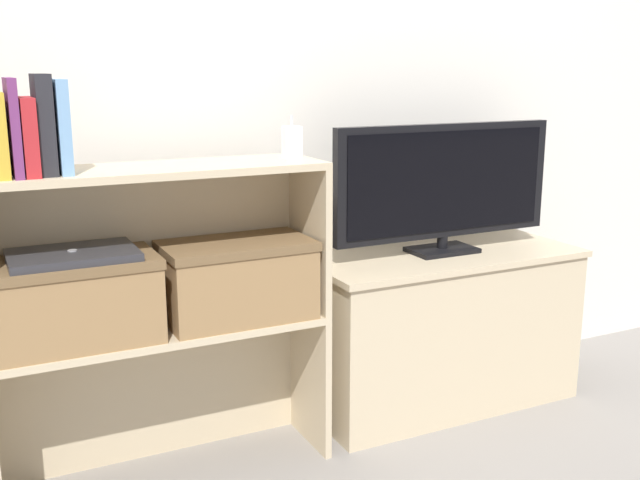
{
  "coord_description": "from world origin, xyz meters",
  "views": [
    {
      "loc": [
        -0.95,
        -1.79,
        1.13
      ],
      "look_at": [
        0.0,
        0.14,
        0.63
      ],
      "focal_mm": 42.0,
      "sensor_mm": 36.0,
      "label": 1
    }
  ],
  "objects_px": {
    "book_crimson": "(28,137)",
    "book_charcoal": "(44,125)",
    "baby_monitor": "(292,142)",
    "book_skyblue": "(61,127)",
    "storage_basket_left": "(76,297)",
    "tv_stand": "(439,327)",
    "book_plum": "(13,128)",
    "storage_basket_right": "(237,276)",
    "tv": "(445,184)",
    "laptop": "(73,255)"
  },
  "relations": [
    {
      "from": "book_crimson",
      "to": "book_charcoal",
      "type": "xyz_separation_m",
      "value": [
        0.04,
        0.0,
        0.03
      ]
    },
    {
      "from": "book_crimson",
      "to": "baby_monitor",
      "type": "bearing_deg",
      "value": 2.54
    },
    {
      "from": "book_skyblue",
      "to": "storage_basket_left",
      "type": "distance_m",
      "value": 0.43
    },
    {
      "from": "tv_stand",
      "to": "book_plum",
      "type": "distance_m",
      "value": 1.49
    },
    {
      "from": "storage_basket_right",
      "to": "storage_basket_left",
      "type": "bearing_deg",
      "value": 180.0
    },
    {
      "from": "storage_basket_left",
      "to": "storage_basket_right",
      "type": "bearing_deg",
      "value": 0.0
    },
    {
      "from": "book_crimson",
      "to": "storage_basket_right",
      "type": "relative_size",
      "value": 0.44
    },
    {
      "from": "book_crimson",
      "to": "book_charcoal",
      "type": "distance_m",
      "value": 0.05
    },
    {
      "from": "book_plum",
      "to": "book_charcoal",
      "type": "xyz_separation_m",
      "value": [
        0.07,
        0.0,
        0.0
      ]
    },
    {
      "from": "book_skyblue",
      "to": "storage_basket_left",
      "type": "bearing_deg",
      "value": 71.63
    },
    {
      "from": "tv_stand",
      "to": "storage_basket_right",
      "type": "height_order",
      "value": "storage_basket_right"
    },
    {
      "from": "book_plum",
      "to": "book_charcoal",
      "type": "height_order",
      "value": "book_charcoal"
    },
    {
      "from": "tv",
      "to": "laptop",
      "type": "height_order",
      "value": "tv"
    },
    {
      "from": "book_crimson",
      "to": "tv",
      "type": "bearing_deg",
      "value": 4.27
    },
    {
      "from": "book_plum",
      "to": "laptop",
      "type": "xyz_separation_m",
      "value": [
        0.11,
        0.02,
        -0.32
      ]
    },
    {
      "from": "tv",
      "to": "storage_basket_left",
      "type": "xyz_separation_m",
      "value": [
        -1.19,
        -0.08,
        -0.2
      ]
    },
    {
      "from": "book_plum",
      "to": "book_skyblue",
      "type": "height_order",
      "value": "book_plum"
    },
    {
      "from": "baby_monitor",
      "to": "book_skyblue",
      "type": "bearing_deg",
      "value": -177.14
    },
    {
      "from": "storage_basket_right",
      "to": "tv",
      "type": "bearing_deg",
      "value": 5.99
    },
    {
      "from": "book_crimson",
      "to": "baby_monitor",
      "type": "relative_size",
      "value": 1.52
    },
    {
      "from": "book_crimson",
      "to": "book_skyblue",
      "type": "relative_size",
      "value": 0.82
    },
    {
      "from": "storage_basket_right",
      "to": "laptop",
      "type": "bearing_deg",
      "value": -180.0
    },
    {
      "from": "tv",
      "to": "storage_basket_right",
      "type": "bearing_deg",
      "value": -174.01
    },
    {
      "from": "tv",
      "to": "storage_basket_right",
      "type": "height_order",
      "value": "tv"
    },
    {
      "from": "book_plum",
      "to": "storage_basket_right",
      "type": "xyz_separation_m",
      "value": [
        0.55,
        0.02,
        -0.43
      ]
    },
    {
      "from": "book_plum",
      "to": "tv",
      "type": "bearing_deg",
      "value": 4.17
    },
    {
      "from": "book_charcoal",
      "to": "storage_basket_right",
      "type": "distance_m",
      "value": 0.65
    },
    {
      "from": "tv",
      "to": "book_crimson",
      "type": "bearing_deg",
      "value": -175.73
    },
    {
      "from": "storage_basket_left",
      "to": "laptop",
      "type": "bearing_deg",
      "value": -90.0
    },
    {
      "from": "book_charcoal",
      "to": "laptop",
      "type": "bearing_deg",
      "value": 19.6
    },
    {
      "from": "book_plum",
      "to": "book_crimson",
      "type": "xyz_separation_m",
      "value": [
        0.03,
        0.0,
        -0.02
      ]
    },
    {
      "from": "book_plum",
      "to": "storage_basket_right",
      "type": "relative_size",
      "value": 0.55
    },
    {
      "from": "book_skyblue",
      "to": "book_crimson",
      "type": "bearing_deg",
      "value": 180.0
    },
    {
      "from": "book_plum",
      "to": "book_skyblue",
      "type": "relative_size",
      "value": 1.02
    },
    {
      "from": "laptop",
      "to": "book_plum",
      "type": "bearing_deg",
      "value": -171.97
    },
    {
      "from": "book_crimson",
      "to": "storage_basket_left",
      "type": "distance_m",
      "value": 0.42
    },
    {
      "from": "tv",
      "to": "book_skyblue",
      "type": "bearing_deg",
      "value": -175.46
    },
    {
      "from": "laptop",
      "to": "tv",
      "type": "bearing_deg",
      "value": 3.8
    },
    {
      "from": "book_charcoal",
      "to": "book_skyblue",
      "type": "height_order",
      "value": "book_charcoal"
    },
    {
      "from": "book_plum",
      "to": "baby_monitor",
      "type": "relative_size",
      "value": 1.89
    },
    {
      "from": "tv_stand",
      "to": "book_skyblue",
      "type": "distance_m",
      "value": 1.4
    },
    {
      "from": "tv_stand",
      "to": "book_charcoal",
      "type": "distance_m",
      "value": 1.44
    },
    {
      "from": "tv_stand",
      "to": "baby_monitor",
      "type": "height_order",
      "value": "baby_monitor"
    },
    {
      "from": "book_plum",
      "to": "laptop",
      "type": "relative_size",
      "value": 0.73
    },
    {
      "from": "book_charcoal",
      "to": "book_plum",
      "type": "bearing_deg",
      "value": 180.0
    },
    {
      "from": "tv",
      "to": "book_charcoal",
      "type": "height_order",
      "value": "book_charcoal"
    },
    {
      "from": "book_skyblue",
      "to": "baby_monitor",
      "type": "height_order",
      "value": "book_skyblue"
    },
    {
      "from": "book_crimson",
      "to": "book_charcoal",
      "type": "bearing_deg",
      "value": 0.0
    },
    {
      "from": "book_plum",
      "to": "baby_monitor",
      "type": "height_order",
      "value": "book_plum"
    },
    {
      "from": "book_crimson",
      "to": "laptop",
      "type": "bearing_deg",
      "value": 10.94
    }
  ]
}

